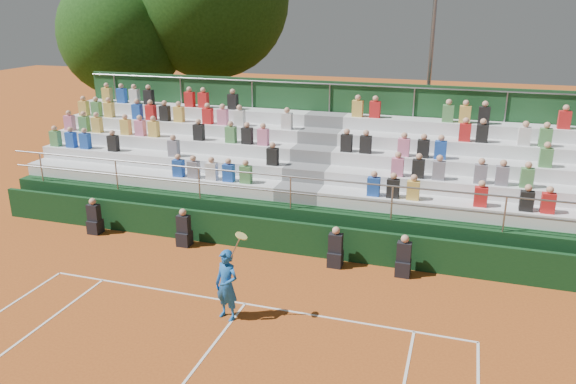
% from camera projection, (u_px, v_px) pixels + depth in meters
% --- Properties ---
extents(ground, '(90.00, 90.00, 0.00)m').
position_uv_depth(ground, '(245.00, 304.00, 13.86)').
color(ground, '#AC511C').
rests_on(ground, ground).
extents(courtside_wall, '(20.00, 0.15, 1.00)m').
position_uv_depth(courtside_wall, '(285.00, 237.00, 16.59)').
color(courtside_wall, black).
rests_on(courtside_wall, ground).
extents(line_officials, '(10.21, 0.40, 1.19)m').
position_uv_depth(line_officials, '(246.00, 239.00, 16.49)').
color(line_officials, black).
rests_on(line_officials, ground).
extents(grandstand, '(20.00, 5.20, 4.40)m').
position_uv_depth(grandstand, '(314.00, 186.00, 19.33)').
color(grandstand, black).
rests_on(grandstand, ground).
extents(tennis_player, '(0.89, 0.59, 2.22)m').
position_uv_depth(tennis_player, '(227.00, 285.00, 12.97)').
color(tennis_player, '#175CB3').
rests_on(tennis_player, ground).
extents(tree_west, '(6.01, 6.01, 8.69)m').
position_uv_depth(tree_west, '(123.00, 34.00, 26.71)').
color(tree_west, '#351F13').
rests_on(tree_west, ground).
extents(floodlight_mast, '(0.60, 0.25, 7.78)m').
position_uv_depth(floodlight_mast, '(430.00, 69.00, 22.51)').
color(floodlight_mast, gray).
rests_on(floodlight_mast, ground).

